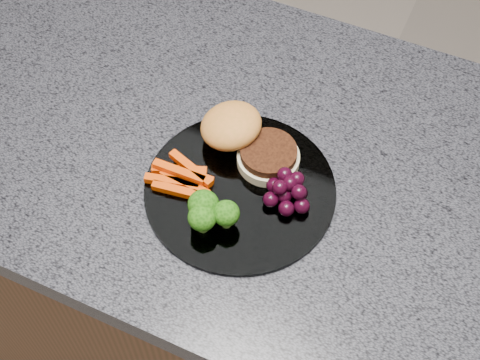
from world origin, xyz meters
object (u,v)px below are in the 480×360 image
Objects in this scene: island_cabinet at (254,292)px; plate at (240,190)px; burger at (244,138)px; grape_bunch at (288,191)px.

island_cabinet is 0.48m from plate.
island_cabinet is 7.81× the size of burger.
plate is 1.69× the size of burger.
grape_bunch reaches higher than plate.
grape_bunch reaches higher than island_cabinet.
burger is (-0.02, 0.07, 0.02)m from plate.
plate is at bearing -88.21° from island_cabinet.
island_cabinet is at bearing 91.79° from plate.
plate is 0.07m from burger.
grape_bunch is at bearing 11.41° from plate.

